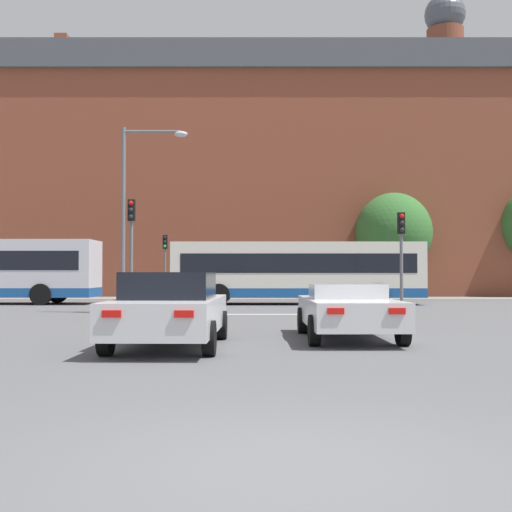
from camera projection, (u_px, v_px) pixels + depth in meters
The scene contains 15 objects.
ground_plane at pixel (279, 466), 4.93m from camera, with size 400.00×400.00×0.00m, color #545456.
stop_line_strip at pixel (259, 314), 23.07m from camera, with size 7.89×0.30×0.01m, color silver.
far_pavement at pixel (256, 298), 37.99m from camera, with size 68.77×2.50×0.01m, color gray.
brick_civic_building at pixel (219, 182), 48.48m from camera, with size 44.21×15.79×22.75m.
car_saloon_left at pixel (167, 309), 12.91m from camera, with size 2.15×4.81×1.50m.
car_roadster_right at pixel (345, 310), 14.45m from camera, with size 2.07×4.54×1.24m.
bus_crossing_lead at pixel (294, 271), 30.70m from camera, with size 11.86×2.75×2.94m.
traffic_light_near_right at pixel (398, 245), 23.96m from camera, with size 0.26×0.31×3.76m.
traffic_light_far_left at pixel (162, 255), 37.23m from camera, with size 0.26×0.31×3.71m.
traffic_light_near_left at pixel (128, 237), 23.82m from camera, with size 0.26×0.31×4.23m.
street_lamp_junction at pixel (132, 198), 23.73m from camera, with size 2.47×0.36×6.90m.
pedestrian_waiting at pixel (172, 283), 38.71m from camera, with size 0.42×0.26×1.57m.
pedestrian_walking_east at pixel (308, 283), 37.34m from camera, with size 0.40×0.46×1.61m.
pedestrian_walking_west at pixel (298, 280), 38.81m from camera, with size 0.26×0.41×1.78m.
tree_by_building at pixel (391, 233), 40.28m from camera, with size 4.77×4.77×6.54m.
Camera 1 is at (-0.20, -4.97, 1.48)m, focal length 45.00 mm.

